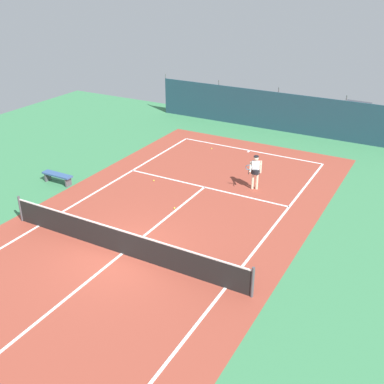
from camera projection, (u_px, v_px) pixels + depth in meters
The scene contains 10 objects.
ground_plane at pixel (122, 254), 16.81m from camera, with size 36.00×36.00×0.00m, color #387A4C.
court_surface at pixel (122, 254), 16.81m from camera, with size 11.02×26.60×0.01m.
tennis_net at pixel (121, 242), 16.59m from camera, with size 10.12×0.10×1.10m.
back_fence at pixel (279, 118), 29.55m from camera, with size 16.30×0.98×2.70m.
tennis_player at pixel (255, 170), 21.27m from camera, with size 0.57×0.82×1.64m.
tennis_ball_near_player at pixel (154, 181), 22.46m from camera, with size 0.07×0.07×0.07m, color #CCDB33.
tennis_ball_midcourt at pixel (212, 148), 26.40m from camera, with size 0.07×0.07×0.07m, color #CCDB33.
tennis_ball_by_sideline at pixel (174, 208), 19.90m from camera, with size 0.07×0.07×0.07m, color #CCDB33.
parked_car at pixel (354, 118), 29.02m from camera, with size 2.14×4.27×1.68m.
courtside_bench at pixel (57, 176), 22.09m from camera, with size 1.60×0.40×0.49m.
Camera 1 is at (9.05, -11.17, 9.34)m, focal length 43.70 mm.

